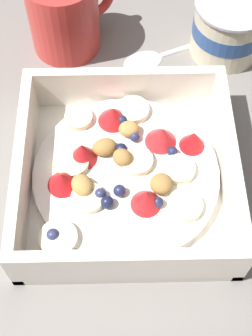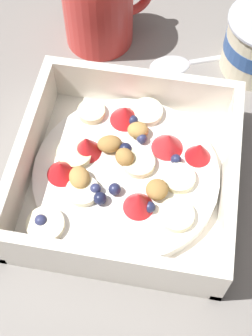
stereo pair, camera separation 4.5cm
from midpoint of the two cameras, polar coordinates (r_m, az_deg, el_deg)
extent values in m
plane|color=gray|center=(0.47, -0.55, -3.96)|extent=(2.40, 2.40, 0.00)
cube|color=white|center=(0.48, -2.72, -1.77)|extent=(0.20, 0.20, 0.01)
cube|color=white|center=(0.47, -14.76, -0.50)|extent=(0.20, 0.01, 0.06)
cube|color=white|center=(0.46, 9.27, -0.10)|extent=(0.20, 0.01, 0.06)
cube|color=white|center=(0.51, -2.78, 9.08)|extent=(0.01, 0.18, 0.06)
cube|color=white|center=(0.41, -2.93, -11.92)|extent=(0.01, 0.18, 0.06)
cylinder|color=white|center=(0.47, -2.78, -1.09)|extent=(0.18, 0.18, 0.01)
cylinder|color=#F7EFC6|center=(0.50, -1.77, 6.72)|extent=(0.04, 0.04, 0.01)
cylinder|color=#F4EAB7|center=(0.44, 4.08, -4.72)|extent=(0.04, 0.04, 0.01)
cylinder|color=beige|center=(0.50, -8.28, 5.66)|extent=(0.04, 0.04, 0.01)
cylinder|color=#F4EAB7|center=(0.46, -1.50, 0.61)|extent=(0.04, 0.04, 0.01)
cylinder|color=#F4EAB7|center=(0.46, 3.51, -0.37)|extent=(0.04, 0.04, 0.01)
cylinder|color=beige|center=(0.47, -9.29, 0.46)|extent=(0.05, 0.05, 0.01)
cylinder|color=#F7EFC6|center=(0.45, -7.47, -3.82)|extent=(0.04, 0.04, 0.01)
cylinder|color=#F7EFC6|center=(0.43, -11.05, -8.44)|extent=(0.04, 0.04, 0.01)
cone|color=red|center=(0.45, -10.44, -1.61)|extent=(0.04, 0.04, 0.02)
cone|color=red|center=(0.49, -4.22, 6.11)|extent=(0.04, 0.04, 0.02)
cone|color=red|center=(0.47, 1.46, 3.66)|extent=(0.03, 0.03, 0.02)
cone|color=red|center=(0.43, -1.08, -3.83)|extent=(0.03, 0.03, 0.02)
cone|color=red|center=(0.46, -8.00, 1.67)|extent=(0.04, 0.04, 0.02)
cone|color=red|center=(0.47, 5.25, 3.19)|extent=(0.03, 0.03, 0.02)
sphere|color=#23284C|center=(0.47, 2.78, 1.73)|extent=(0.01, 0.01, 0.01)
sphere|color=navy|center=(0.48, -1.70, 3.52)|extent=(0.01, 0.01, 0.01)
sphere|color=#191E3D|center=(0.44, -5.22, -4.32)|extent=(0.01, 0.01, 0.01)
sphere|color=#191E3D|center=(0.47, -3.37, 2.00)|extent=(0.01, 0.01, 0.01)
sphere|color=#23284C|center=(0.44, 0.82, -4.34)|extent=(0.01, 0.01, 0.01)
sphere|color=navy|center=(0.43, -11.68, -8.04)|extent=(0.01, 0.01, 0.01)
sphere|color=#23284C|center=(0.49, -3.17, 5.47)|extent=(0.01, 0.01, 0.01)
sphere|color=navy|center=(0.44, -5.98, -3.31)|extent=(0.01, 0.01, 0.01)
sphere|color=#23284C|center=(0.44, -3.70, -2.95)|extent=(0.01, 0.01, 0.01)
ellipsoid|color=#AD7F42|center=(0.47, -5.35, 2.27)|extent=(0.02, 0.03, 0.02)
ellipsoid|color=#AD7F42|center=(0.46, -3.25, 1.02)|extent=(0.03, 0.03, 0.02)
ellipsoid|color=tan|center=(0.45, -8.08, -1.77)|extent=(0.03, 0.03, 0.02)
ellipsoid|color=tan|center=(0.48, -2.33, 4.44)|extent=(0.02, 0.02, 0.01)
ellipsoid|color=#AD7F42|center=(0.45, 1.29, -1.94)|extent=(0.03, 0.03, 0.02)
ellipsoid|color=silver|center=(0.57, -0.26, 12.66)|extent=(0.05, 0.06, 0.01)
cylinder|color=silver|center=(0.60, 7.59, 14.82)|extent=(0.05, 0.12, 0.01)
cylinder|color=beige|center=(0.58, 9.80, 15.88)|extent=(0.08, 0.08, 0.07)
cylinder|color=#2D5193|center=(0.57, 9.85, 16.12)|extent=(0.08, 0.08, 0.02)
cylinder|color=#B7BCC6|center=(0.55, 10.35, 18.47)|extent=(0.09, 0.09, 0.00)
cylinder|color=red|center=(0.57, -9.79, 17.37)|extent=(0.08, 0.08, 0.09)
camera|label=1|loc=(0.02, -92.87, -4.79)|focal=51.36mm
camera|label=2|loc=(0.02, 87.13, 4.79)|focal=51.36mm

